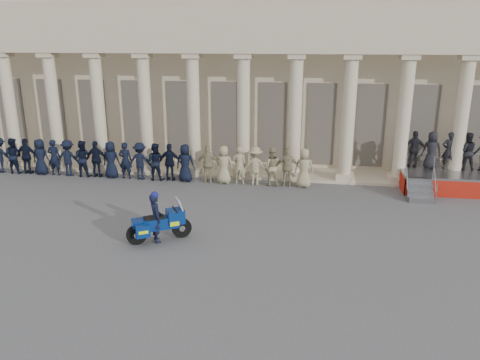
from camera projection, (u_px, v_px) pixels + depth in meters
name	position (u px, v px, depth m)	size (l,w,h in m)	color
ground	(175.00, 236.00, 17.27)	(90.00, 90.00, 0.00)	#4C4C4F
building	(240.00, 79.00, 29.89)	(40.00, 12.50, 9.00)	#BFAE8F
officer_rank	(139.00, 161.00, 23.99)	(17.40, 0.73, 1.93)	black
reviewing_stand	(451.00, 158.00, 22.43)	(4.44, 4.21, 2.72)	gray
motorcycle	(160.00, 223.00, 16.69)	(2.09, 1.59, 1.52)	black
rider	(156.00, 217.00, 16.56)	(0.71, 0.78, 1.88)	black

